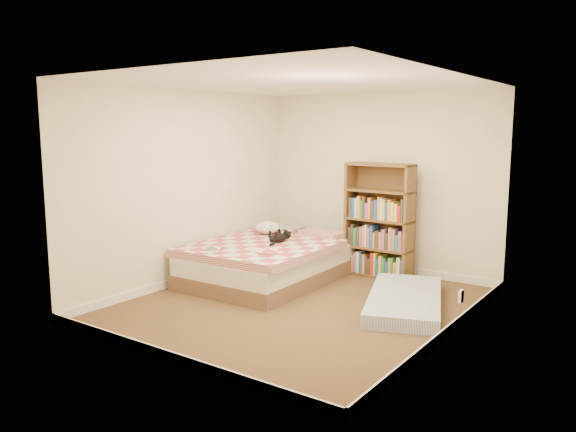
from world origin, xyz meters
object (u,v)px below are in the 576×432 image
Objects in this scene: bookshelf at (379,235)px; white_dog at (268,228)px; bed at (270,261)px; black_cat at (280,237)px; floor_mattress at (405,300)px.

bookshelf is 3.63× the size of white_dog.
bed is 3.78× the size of black_cat.
bed is 5.19× the size of white_dog.
bed reaches higher than floor_mattress.
black_cat is at bearing -23.85° from white_dog.
white_dog is (-2.32, 0.48, 0.53)m from floor_mattress.
black_cat is at bearing 31.50° from bed.
bed is at bearing -144.95° from black_cat.
floor_mattress is at bearing 1.72° from white_dog.
bed is 0.67m from white_dog.
bookshelf reaches higher than white_dog.
floor_mattress is 2.42m from white_dog.
bed is 0.34m from black_cat.
bookshelf is 2.65× the size of black_cat.
bookshelf reaches higher than black_cat.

